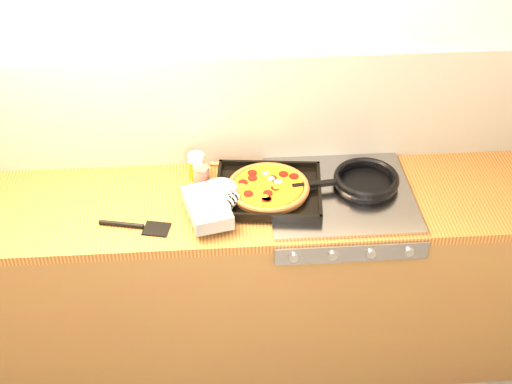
{
  "coord_description": "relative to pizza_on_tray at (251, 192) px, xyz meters",
  "views": [
    {
      "loc": [
        -0.07,
        -1.24,
        2.68
      ],
      "look_at": [
        0.1,
        1.08,
        0.95
      ],
      "focal_mm": 50.0,
      "sensor_mm": 36.0,
      "label": 1
    }
  ],
  "objects": [
    {
      "name": "frying_pan",
      "position": [
        0.48,
        0.06,
        -0.01
      ],
      "size": [
        0.47,
        0.31,
        0.05
      ],
      "color": "black",
      "rests_on": "stovetop"
    },
    {
      "name": "black_spatula",
      "position": [
        -0.46,
        -0.14,
        -0.04
      ],
      "size": [
        0.29,
        0.11,
        0.02
      ],
      "color": "black",
      "rests_on": "counter_run"
    },
    {
      "name": "room_shell",
      "position": [
        -0.08,
        0.3,
        0.2
      ],
      "size": [
        3.2,
        3.2,
        3.2
      ],
      "color": "white",
      "rests_on": "ground"
    },
    {
      "name": "wooden_spoon",
      "position": [
        0.01,
        0.24,
        -0.04
      ],
      "size": [
        0.3,
        0.08,
        0.02
      ],
      "color": "#A47645",
      "rests_on": "counter_run"
    },
    {
      "name": "juice_glass",
      "position": [
        -0.22,
        0.19,
        0.01
      ],
      "size": [
        0.07,
        0.07,
        0.12
      ],
      "color": "#C86A0B",
      "rests_on": "counter_run"
    },
    {
      "name": "counter_run",
      "position": [
        -0.08,
        0.02,
        -0.5
      ],
      "size": [
        3.2,
        0.62,
        0.9
      ],
      "color": "brown",
      "rests_on": "ground"
    },
    {
      "name": "pizza_on_tray",
      "position": [
        0.0,
        0.0,
        0.0
      ],
      "size": [
        0.6,
        0.49,
        0.07
      ],
      "color": "black",
      "rests_on": "stovetop"
    },
    {
      "name": "tomato_can",
      "position": [
        -0.2,
        0.12,
        0.0
      ],
      "size": [
        0.08,
        0.08,
        0.1
      ],
      "color": "maroon",
      "rests_on": "counter_run"
    },
    {
      "name": "stovetop",
      "position": [
        0.37,
        0.02,
        -0.04
      ],
      "size": [
        0.6,
        0.56,
        0.02
      ],
      "primitive_type": "cube",
      "color": "#9B9A9F",
      "rests_on": "counter_run"
    }
  ]
}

